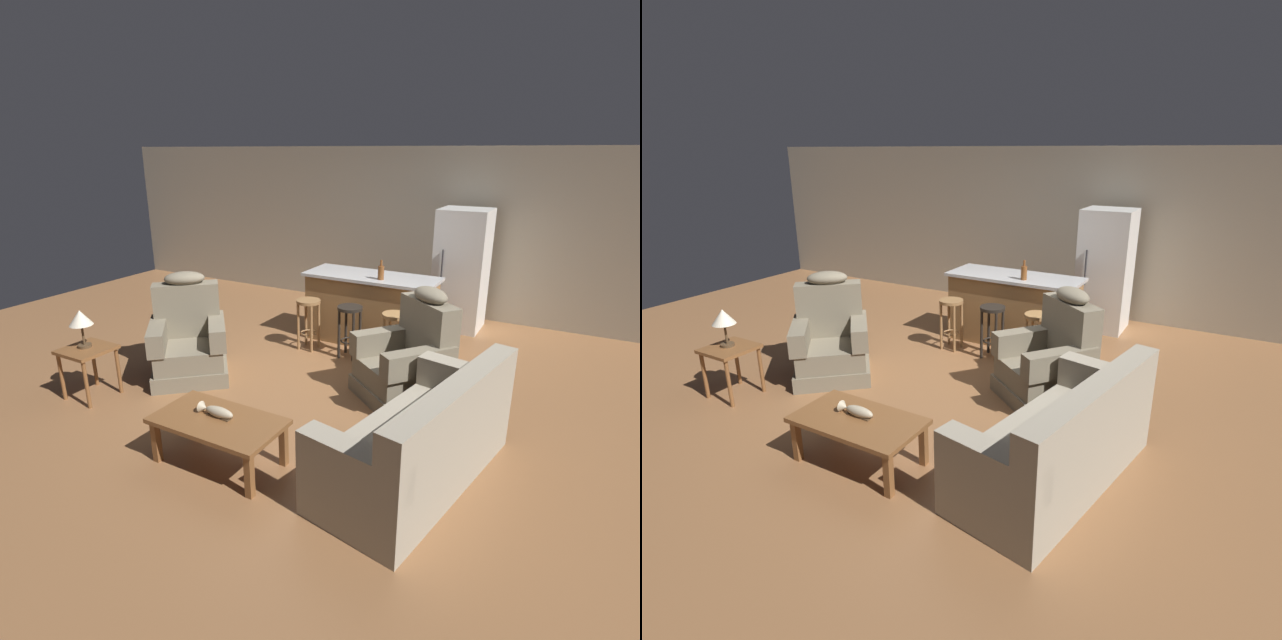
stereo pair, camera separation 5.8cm
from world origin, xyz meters
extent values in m
plane|color=brown|center=(0.00, 0.00, 0.00)|extent=(12.00, 12.00, 0.00)
cube|color=#A89E89|center=(0.00, 3.12, 1.30)|extent=(12.00, 0.05, 2.60)
cube|color=brown|center=(0.03, -1.90, 0.40)|extent=(1.10, 0.60, 0.04)
cube|color=brown|center=(-0.46, -2.14, 0.19)|extent=(0.06, 0.06, 0.38)
cube|color=brown|center=(0.52, -2.14, 0.19)|extent=(0.06, 0.06, 0.38)
cube|color=brown|center=(-0.46, -1.66, 0.19)|extent=(0.06, 0.06, 0.38)
cube|color=brown|center=(0.52, -1.66, 0.19)|extent=(0.06, 0.06, 0.38)
cube|color=#4C3823|center=(0.02, -1.86, 0.43)|extent=(0.22, 0.07, 0.01)
ellipsoid|color=tan|center=(0.02, -1.86, 0.46)|extent=(0.28, 0.09, 0.09)
cone|color=tan|center=(-0.15, -1.86, 0.46)|extent=(0.06, 0.10, 0.10)
cube|color=#9E937F|center=(1.53, -1.28, 0.10)|extent=(1.19, 2.02, 0.20)
cube|color=#9E937F|center=(1.53, -1.28, 0.31)|extent=(1.19, 2.02, 0.22)
cube|color=#9E937F|center=(1.84, -1.34, 0.68)|extent=(0.56, 1.90, 0.52)
cube|color=#9E937F|center=(1.37, -2.11, 0.56)|extent=(0.86, 0.36, 0.28)
cube|color=#9E937F|center=(1.69, -0.44, 0.56)|extent=(0.86, 0.36, 0.28)
cube|color=#756B56|center=(-1.38, -0.72, 0.09)|extent=(1.19, 1.19, 0.18)
cube|color=#756B56|center=(-1.38, -0.72, 0.30)|extent=(1.09, 1.10, 0.24)
cube|color=#756B56|center=(-1.58, -0.50, 0.74)|extent=(0.73, 0.68, 0.64)
ellipsoid|color=#756B56|center=(-1.58, -0.50, 1.12)|extent=(0.52, 0.50, 0.16)
cube|color=#756B56|center=(-1.12, -0.52, 0.55)|extent=(0.66, 0.72, 0.26)
cube|color=#756B56|center=(-1.62, -0.96, 0.55)|extent=(0.66, 0.72, 0.26)
cube|color=#756B56|center=(0.97, -0.03, 0.09)|extent=(1.18, 1.18, 0.18)
cube|color=#756B56|center=(0.97, -0.03, 0.30)|extent=(1.09, 1.09, 0.24)
cube|color=#756B56|center=(1.15, 0.20, 0.74)|extent=(0.74, 0.65, 0.64)
ellipsoid|color=#756B56|center=(1.15, 0.20, 1.12)|extent=(0.53, 0.49, 0.16)
cube|color=#756B56|center=(1.21, -0.25, 0.55)|extent=(0.63, 0.74, 0.26)
cube|color=#756B56|center=(0.69, 0.16, 0.55)|extent=(0.63, 0.74, 0.26)
cube|color=brown|center=(-1.97, -1.61, 0.54)|extent=(0.48, 0.48, 0.04)
cylinder|color=brown|center=(-2.17, -1.81, 0.26)|extent=(0.04, 0.04, 0.52)
cylinder|color=brown|center=(-1.77, -1.81, 0.26)|extent=(0.04, 0.04, 0.52)
cylinder|color=brown|center=(-2.17, -1.41, 0.26)|extent=(0.04, 0.04, 0.52)
cylinder|color=brown|center=(-1.77, -1.41, 0.26)|extent=(0.04, 0.04, 0.52)
cylinder|color=#4C3823|center=(-2.01, -1.60, 0.58)|extent=(0.14, 0.14, 0.03)
cylinder|color=#4C3823|center=(-2.01, -1.60, 0.70)|extent=(0.02, 0.02, 0.22)
cone|color=beige|center=(-2.01, -1.60, 0.89)|extent=(0.24, 0.24, 0.16)
cube|color=olive|center=(0.00, 1.35, 0.45)|extent=(1.71, 0.63, 0.91)
cube|color=#B2B2B2|center=(0.00, 1.35, 0.93)|extent=(1.80, 0.70, 0.04)
cylinder|color=olive|center=(-0.62, 0.72, 0.66)|extent=(0.32, 0.32, 0.04)
torus|color=olive|center=(-0.62, 0.72, 0.22)|extent=(0.23, 0.23, 0.02)
cylinder|color=olive|center=(-0.72, 0.62, 0.32)|extent=(0.04, 0.04, 0.64)
cylinder|color=olive|center=(-0.52, 0.62, 0.32)|extent=(0.04, 0.04, 0.64)
cylinder|color=olive|center=(-0.72, 0.82, 0.32)|extent=(0.04, 0.04, 0.64)
cylinder|color=olive|center=(-0.52, 0.82, 0.32)|extent=(0.04, 0.04, 0.64)
cylinder|color=black|center=(-0.01, 0.72, 0.66)|extent=(0.32, 0.32, 0.04)
torus|color=black|center=(-0.01, 0.72, 0.22)|extent=(0.23, 0.23, 0.02)
cylinder|color=black|center=(-0.11, 0.62, 0.32)|extent=(0.04, 0.04, 0.64)
cylinder|color=black|center=(0.09, 0.62, 0.32)|extent=(0.04, 0.04, 0.64)
cylinder|color=black|center=(-0.11, 0.82, 0.32)|extent=(0.04, 0.04, 0.64)
cylinder|color=black|center=(0.09, 0.82, 0.32)|extent=(0.04, 0.04, 0.64)
cylinder|color=#A87A47|center=(0.59, 0.72, 0.66)|extent=(0.32, 0.32, 0.04)
torus|color=#A87A47|center=(0.59, 0.72, 0.22)|extent=(0.23, 0.23, 0.02)
cylinder|color=#A87A47|center=(0.49, 0.62, 0.32)|extent=(0.04, 0.04, 0.64)
cylinder|color=#A87A47|center=(0.69, 0.62, 0.32)|extent=(0.04, 0.04, 0.64)
cylinder|color=#A87A47|center=(0.49, 0.82, 0.32)|extent=(0.04, 0.04, 0.64)
cylinder|color=#A87A47|center=(0.69, 0.82, 0.32)|extent=(0.04, 0.04, 0.64)
cube|color=white|center=(0.90, 2.55, 0.88)|extent=(0.70, 0.66, 1.76)
cylinder|color=#333338|center=(0.71, 2.20, 0.97)|extent=(0.02, 0.02, 0.50)
cylinder|color=brown|center=(0.19, 1.19, 1.04)|extent=(0.08, 0.08, 0.18)
cylinder|color=brown|center=(0.19, 1.19, 1.17)|extent=(0.03, 0.03, 0.08)
camera|label=1|loc=(2.55, -4.68, 2.54)|focal=28.00mm
camera|label=2|loc=(2.60, -4.66, 2.54)|focal=28.00mm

